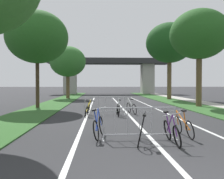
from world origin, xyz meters
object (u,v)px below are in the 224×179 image
at_px(tree_left_maple_mid, 37,37).
at_px(tree_left_pine_far, 68,62).
at_px(bicycle_purple_0, 172,132).
at_px(bicycle_black_1, 141,131).
at_px(tree_right_oak_near, 169,43).
at_px(crowd_barrier_nearest, 140,124).
at_px(tree_right_cypress_far, 199,35).
at_px(bicycle_silver_6, 118,109).
at_px(crowd_barrier_second, 105,106).
at_px(bicycle_blue_2, 99,126).
at_px(bicycle_yellow_5, 88,110).
at_px(bicycle_white_3, 131,108).
at_px(bicycle_orange_4, 184,126).

distance_m(tree_left_maple_mid, tree_left_pine_far, 11.60).
bearing_deg(bicycle_purple_0, bicycle_black_1, -5.84).
height_order(tree_left_pine_far, bicycle_purple_0, tree_left_pine_far).
bearing_deg(tree_right_oak_near, tree_left_maple_mid, -143.32).
bearing_deg(crowd_barrier_nearest, tree_right_cypress_far, 59.47).
height_order(tree_right_cypress_far, bicycle_silver_6, tree_right_cypress_far).
bearing_deg(tree_left_pine_far, tree_right_cypress_far, -43.77).
relative_size(tree_right_cypress_far, crowd_barrier_second, 3.15).
height_order(tree_left_maple_mid, bicycle_purple_0, tree_left_maple_mid).
bearing_deg(tree_left_maple_mid, tree_right_oak_near, 36.68).
distance_m(tree_right_cypress_far, bicycle_purple_0, 13.84).
xyz_separation_m(tree_right_cypress_far, bicycle_blue_2, (-7.77, -10.58, -5.24)).
relative_size(crowd_barrier_nearest, bicycle_yellow_5, 1.42).
height_order(bicycle_blue_2, bicycle_silver_6, same).
distance_m(tree_right_cypress_far, bicycle_white_3, 8.84).
relative_size(crowd_barrier_nearest, bicycle_purple_0, 1.45).
bearing_deg(bicycle_yellow_5, bicycle_blue_2, -78.89).
height_order(tree_right_cypress_far, bicycle_black_1, tree_right_cypress_far).
relative_size(bicycle_black_1, bicycle_white_3, 1.08).
bearing_deg(bicycle_purple_0, tree_right_oak_near, -105.43).
bearing_deg(bicycle_yellow_5, bicycle_purple_0, -61.94).
height_order(tree_left_maple_mid, crowd_barrier_nearest, tree_left_maple_mid).
distance_m(tree_right_cypress_far, bicycle_black_1, 14.15).
bearing_deg(tree_right_oak_near, tree_right_cypress_far, -91.44).
bearing_deg(crowd_barrier_second, tree_right_cypress_far, 31.34).
distance_m(bicycle_orange_4, bicycle_silver_6, 5.76).
bearing_deg(bicycle_white_3, bicycle_black_1, -108.82).
distance_m(bicycle_white_3, bicycle_yellow_5, 2.76).
bearing_deg(bicycle_black_1, tree_right_cypress_far, 72.22).
distance_m(bicycle_purple_0, bicycle_orange_4, 1.24).
distance_m(tree_right_cypress_far, bicycle_silver_6, 9.89).
bearing_deg(bicycle_orange_4, bicycle_black_1, -152.65).
bearing_deg(tree_left_pine_far, bicycle_purple_0, -75.17).
bearing_deg(bicycle_white_3, bicycle_yellow_5, -172.64).
xyz_separation_m(tree_left_pine_far, bicycle_white_3, (5.76, -15.19, -4.12)).
height_order(tree_left_maple_mid, bicycle_black_1, tree_left_maple_mid).
xyz_separation_m(tree_right_oak_near, bicycle_yellow_5, (-8.63, -13.96, -6.10)).
xyz_separation_m(tree_left_pine_far, bicycle_purple_0, (5.99, -22.63, -4.12)).
bearing_deg(tree_right_oak_near, tree_left_pine_far, 169.36).
xyz_separation_m(bicycle_white_3, bicycle_silver_6, (-0.87, -0.96, 0.00)).
distance_m(bicycle_purple_0, bicycle_black_1, 0.90).
distance_m(tree_left_maple_mid, tree_right_oak_near, 15.68).
distance_m(tree_left_pine_far, bicycle_blue_2, 22.40).
relative_size(tree_right_cypress_far, bicycle_white_3, 4.83).
bearing_deg(tree_right_oak_near, crowd_barrier_nearest, -108.62).
relative_size(tree_right_oak_near, bicycle_black_1, 5.17).
bearing_deg(tree_right_cypress_far, crowd_barrier_nearest, -120.53).
bearing_deg(bicycle_purple_0, bicycle_white_3, -87.75).
height_order(crowd_barrier_second, bicycle_white_3, crowd_barrier_second).
bearing_deg(bicycle_black_1, crowd_barrier_second, 109.48).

